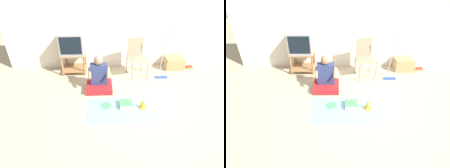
# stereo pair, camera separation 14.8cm
# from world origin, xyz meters

# --- Properties ---
(ground_plane) EXTENTS (16.00, 16.00, 0.00)m
(ground_plane) POSITION_xyz_m (0.00, 0.00, 0.00)
(ground_plane) COLOR tan
(wall_back) EXTENTS (6.40, 0.06, 2.55)m
(wall_back) POSITION_xyz_m (0.00, 2.09, 1.27)
(wall_back) COLOR silver
(wall_back) RESTS_ON ground_plane
(tv_stand) EXTENTS (0.58, 0.51, 0.50)m
(tv_stand) POSITION_xyz_m (-1.51, 1.81, 0.30)
(tv_stand) COLOR #997047
(tv_stand) RESTS_ON ground_plane
(tv) EXTENTS (0.54, 0.49, 0.50)m
(tv) POSITION_xyz_m (-1.51, 1.81, 0.76)
(tv) COLOR #99999E
(tv) RESTS_ON tv_stand
(folding_chair) EXTENTS (0.50, 0.49, 0.90)m
(folding_chair) POSITION_xyz_m (0.01, 1.58, 0.52)
(folding_chair) COLOR gray
(folding_chair) RESTS_ON ground_plane
(cardboard_box_stack) EXTENTS (0.47, 0.37, 0.31)m
(cardboard_box_stack) POSITION_xyz_m (1.07, 1.85, 0.15)
(cardboard_box_stack) COLOR tan
(cardboard_box_stack) RESTS_ON ground_plane
(dust_mop) EXTENTS (0.28, 0.27, 1.21)m
(dust_mop) POSITION_xyz_m (0.61, 1.42, 0.35)
(dust_mop) COLOR #2D4CB2
(dust_mop) RESTS_ON ground_plane
(book_pile) EXTENTS (0.17, 0.15, 0.07)m
(book_pile) POSITION_xyz_m (1.48, 1.79, 0.04)
(book_pile) COLOR beige
(book_pile) RESTS_ON ground_plane
(person_seated) EXTENTS (0.54, 0.46, 0.85)m
(person_seated) POSITION_xyz_m (-0.88, 0.95, 0.27)
(person_seated) COLOR red
(person_seated) RESTS_ON ground_plane
(party_cloth) EXTENTS (1.24, 0.75, 0.01)m
(party_cloth) POSITION_xyz_m (-0.51, 0.25, 0.00)
(party_cloth) COLOR #7FC6E0
(party_cloth) RESTS_ON ground_plane
(birthday_cake) EXTENTS (0.24, 0.24, 0.15)m
(birthday_cake) POSITION_xyz_m (-0.38, 0.34, 0.05)
(birthday_cake) COLOR #F4E0C6
(birthday_cake) RESTS_ON party_cloth
(party_hat_blue) EXTENTS (0.14, 0.14, 0.20)m
(party_hat_blue) POSITION_xyz_m (-0.08, 0.27, 0.10)
(party_hat_blue) COLOR gold
(party_hat_blue) RESTS_ON party_cloth
(paper_plate) EXTENTS (0.20, 0.20, 0.01)m
(paper_plate) POSITION_xyz_m (-0.75, 0.37, 0.01)
(paper_plate) COLOR #4CB266
(paper_plate) RESTS_ON party_cloth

